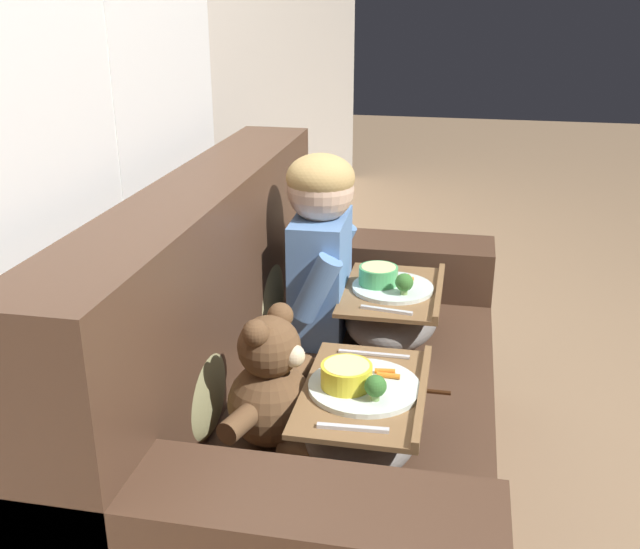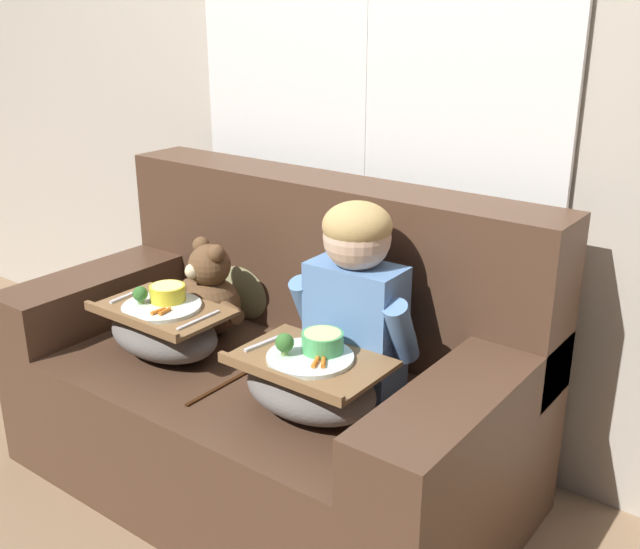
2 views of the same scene
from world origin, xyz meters
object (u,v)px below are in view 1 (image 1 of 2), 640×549
at_px(throw_pillow_behind_child, 260,279).
at_px(throw_pillow_behind_teddy, 192,371).
at_px(teddy_bear, 272,388).
at_px(lap_tray_teddy, 363,417).
at_px(child_figure, 321,239).
at_px(lap_tray_child, 392,311).
at_px(couch, 300,409).

relative_size(throw_pillow_behind_child, throw_pillow_behind_teddy, 1.04).
height_order(teddy_bear, lap_tray_teddy, teddy_bear).
xyz_separation_m(throw_pillow_behind_teddy, child_figure, (0.58, -0.19, 0.14)).
distance_m(teddy_bear, lap_tray_teddy, 0.21).
xyz_separation_m(teddy_bear, lap_tray_child, (0.58, -0.21, -0.05)).
bearing_deg(lap_tray_child, child_figure, 89.95).
xyz_separation_m(couch, lap_tray_teddy, (-0.29, -0.21, 0.18)).
bearing_deg(teddy_bear, child_figure, 0.33).
xyz_separation_m(child_figure, lap_tray_child, (-0.00, -0.21, -0.21)).
xyz_separation_m(teddy_bear, lap_tray_teddy, (0.00, -0.21, -0.05)).
distance_m(couch, child_figure, 0.49).
xyz_separation_m(throw_pillow_behind_child, child_figure, (0.00, -0.19, 0.14)).
bearing_deg(throw_pillow_behind_child, lap_tray_teddy, -145.80).
distance_m(throw_pillow_behind_teddy, lap_tray_child, 0.71).
height_order(couch, throw_pillow_behind_child, couch).
relative_size(couch, lap_tray_teddy, 3.86).
bearing_deg(lap_tray_teddy, lap_tray_child, 0.02).
height_order(teddy_bear, lap_tray_child, teddy_bear).
height_order(child_figure, lap_tray_child, child_figure).
bearing_deg(lap_tray_child, throw_pillow_behind_child, 89.98).
xyz_separation_m(throw_pillow_behind_teddy, lap_tray_child, (0.58, -0.40, -0.07)).
distance_m(couch, throw_pillow_behind_teddy, 0.43).
xyz_separation_m(couch, lap_tray_child, (0.29, -0.21, 0.18)).
bearing_deg(lap_tray_child, teddy_bear, 160.41).
bearing_deg(throw_pillow_behind_child, throw_pillow_behind_teddy, 180.00).
relative_size(couch, lap_tray_child, 3.95).
bearing_deg(throw_pillow_behind_teddy, couch, -32.58).
relative_size(throw_pillow_behind_child, teddy_bear, 1.01).
bearing_deg(throw_pillow_behind_teddy, child_figure, -17.64).
height_order(couch, child_figure, child_figure).
xyz_separation_m(throw_pillow_behind_teddy, teddy_bear, (-0.00, -0.19, -0.02)).
relative_size(throw_pillow_behind_child, lap_tray_child, 0.86).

